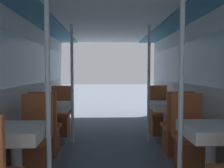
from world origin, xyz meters
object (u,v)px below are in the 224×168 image
Objects in this scene: dining_table_left_1 at (54,110)px; chair_right_near_1 at (176,135)px; dining_table_right_0 at (211,137)px; chair_right_far_1 at (159,119)px; dining_table_left_0 at (16,139)px; chair_left_near_1 at (46,136)px; support_pole_right_0 at (181,94)px; chair_left_far_0 at (34,149)px; chair_right_far_0 at (190,147)px; support_pole_right_1 at (149,85)px; chair_left_far_1 at (60,120)px; dining_table_right_1 at (167,109)px; support_pole_left_0 at (48,95)px; support_pole_left_1 at (72,85)px.

chair_right_near_1 is at bearing -15.16° from dining_table_left_1.
dining_table_right_0 is 0.73× the size of chair_right_far_1.
dining_table_left_0 is 1.63m from dining_table_left_1.
support_pole_right_0 is at bearing -33.04° from chair_left_near_1.
chair_left_far_0 is 2.00m from chair_right_far_0.
chair_right_far_0 is 1.36m from support_pole_right_1.
support_pole_right_0 is (-0.33, -0.54, 0.74)m from chair_right_far_0.
chair_right_near_1 is (2.00, 0.00, 0.00)m from chair_left_near_1.
chair_right_near_1 is (2.00, -1.08, 0.00)m from chair_left_far_1.
dining_table_right_1 is 0.35× the size of support_pole_right_1.
chair_right_far_0 is at bearing 17.94° from support_pole_left_0.
support_pole_left_1 is 1.00× the size of support_pole_right_0.
dining_table_right_0 is at bearing -44.25° from support_pole_left_1.
dining_table_right_1 is 0.62m from chair_right_near_1.
chair_left_far_1 is at bearing 164.84° from dining_table_right_1.
chair_left_near_1 is 1.00× the size of chair_left_far_1.
dining_table_left_1 is at bearing 15.16° from chair_right_far_1.
chair_left_far_0 is 1.36× the size of dining_table_right_0.
dining_table_left_1 is 0.73× the size of chair_left_far_1.
support_pole_left_0 is 2.13× the size of chair_left_far_1.
support_pole_right_1 is at bearing 50.42° from support_pole_left_0.
dining_table_right_0 is at bearing 90.00° from chair_right_far_0.
support_pole_left_1 is at bearing 129.58° from support_pole_right_0.
support_pole_right_1 reaches higher than dining_table_right_0.
support_pole_right_1 is at bearing 90.00° from support_pole_right_0.
dining_table_right_1 is (2.00, -0.54, 0.30)m from chair_left_far_1.
chair_left_near_1 and chair_right_far_0 have the same top height.
support_pole_left_0 is at bearing -129.58° from support_pole_right_1.
dining_table_right_0 is 1.72m from support_pole_right_1.
chair_right_far_0 is at bearing 58.99° from support_pole_right_0.
chair_right_far_0 reaches higher than dining_table_right_1.
chair_right_near_1 is (2.00, -0.54, -0.30)m from dining_table_left_1.
support_pole_right_0 is (1.35, 0.00, 0.00)m from support_pole_left_0.
support_pole_left_1 reaches higher than dining_table_left_1.
dining_table_left_0 is at bearing 90.00° from chair_left_far_0.
chair_left_far_0 and chair_left_far_1 have the same top height.
support_pole_right_0 is (1.67, -1.09, 0.74)m from chair_left_near_1.
chair_right_far_0 is at bearing -90.00° from dining_table_right_1.
chair_left_far_1 is 2.84m from support_pole_right_0.
chair_right_near_1 is (-0.00, 1.09, -0.30)m from dining_table_right_0.
chair_right_far_1 is (0.00, 1.08, 0.00)m from chair_right_near_1.
dining_table_left_1 is at bearing 101.30° from support_pole_left_0.
dining_table_right_1 is 0.73× the size of chair_right_near_1.
chair_left_far_0 is 1.00× the size of chair_right_far_0.
chair_right_far_0 is at bearing 140.80° from chair_left_far_1.
chair_left_far_1 is 1.36× the size of dining_table_right_0.
dining_table_left_1 is 2.00m from dining_table_right_1.
chair_right_far_1 is (2.00, 1.63, 0.00)m from chair_left_far_0.
chair_left_far_1 is at bearing 90.00° from dining_table_left_0.
chair_right_far_1 is (2.00, 0.00, 0.00)m from chair_left_far_1.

